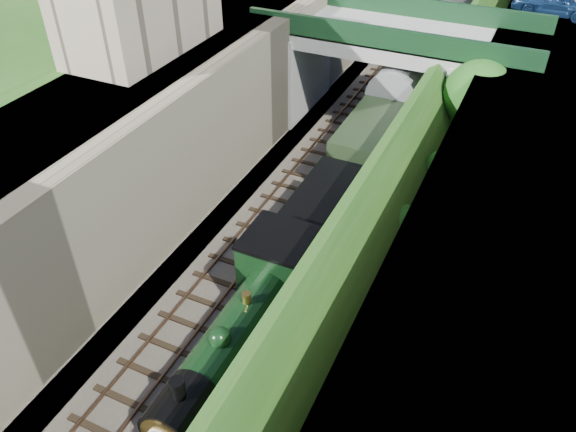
{
  "coord_description": "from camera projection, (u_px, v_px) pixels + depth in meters",
  "views": [
    {
      "loc": [
        8.1,
        -7.39,
        17.24
      ],
      "look_at": [
        0.0,
        10.03,
        2.47
      ],
      "focal_mm": 35.0,
      "sensor_mm": 36.0,
      "label": 1
    }
  ],
  "objects": [
    {
      "name": "tender",
      "position": [
        324.0,
        222.0,
        25.28
      ],
      "size": [
        2.7,
        6.0,
        3.05
      ],
      "color": "black",
      "rests_on": "trackbed"
    },
    {
      "name": "building_near",
      "position": [
        140.0,
        7.0,
        26.28
      ],
      "size": [
        4.0,
        8.0,
        4.0
      ],
      "primitive_type": "cube",
      "color": "gray",
      "rests_on": "street_plateau_left"
    },
    {
      "name": "tree",
      "position": [
        481.0,
        97.0,
        28.53
      ],
      "size": [
        3.6,
        3.8,
        6.6
      ],
      "color": "black",
      "rests_on": "ground"
    },
    {
      "name": "embankment_slope",
      "position": [
        451.0,
        136.0,
        29.31
      ],
      "size": [
        4.25,
        90.0,
        6.36
      ],
      "color": "#1E4714",
      "rests_on": "ground"
    },
    {
      "name": "car_blue",
      "position": [
        555.0,
        1.0,
        33.36
      ],
      "size": [
        4.81,
        2.33,
        1.58
      ],
      "primitive_type": "imported",
      "rotation": [
        0.0,
        0.0,
        1.47
      ],
      "color": "#11284C",
      "rests_on": "street_plateau_right"
    },
    {
      "name": "retaining_wall",
      "position": [
        274.0,
        83.0,
        32.61
      ],
      "size": [
        1.0,
        90.0,
        7.0
      ],
      "primitive_type": "cube",
      "color": "#756B56",
      "rests_on": "ground"
    },
    {
      "name": "track_left",
      "position": [
        328.0,
        145.0,
        33.43
      ],
      "size": [
        2.5,
        90.0,
        0.2
      ],
      "color": "black",
      "rests_on": "trackbed"
    },
    {
      "name": "locomotive",
      "position": [
        246.0,
        332.0,
        19.82
      ],
      "size": [
        3.1,
        10.23,
        3.83
      ],
      "color": "black",
      "rests_on": "trackbed"
    },
    {
      "name": "track_right",
      "position": [
        380.0,
        156.0,
        32.36
      ],
      "size": [
        2.5,
        90.0,
        0.2
      ],
      "color": "black",
      "rests_on": "trackbed"
    },
    {
      "name": "street_plateau_left",
      "position": [
        222.0,
        73.0,
        33.78
      ],
      "size": [
        6.0,
        90.0,
        7.0
      ],
      "primitive_type": "cube",
      "color": "#262628",
      "rests_on": "ground"
    },
    {
      "name": "trackbed",
      "position": [
        360.0,
        154.0,
        32.85
      ],
      "size": [
        10.0,
        90.0,
        0.2
      ],
      "primitive_type": "cube",
      "color": "#473F38",
      "rests_on": "ground"
    },
    {
      "name": "road_bridge",
      "position": [
        402.0,
        67.0,
        32.98
      ],
      "size": [
        16.0,
        6.4,
        7.25
      ],
      "color": "gray",
      "rests_on": "ground"
    },
    {
      "name": "coach_middle",
      "position": [
        463.0,
        11.0,
        47.59
      ],
      "size": [
        2.9,
        18.0,
        3.7
      ],
      "color": "black",
      "rests_on": "trackbed"
    },
    {
      "name": "street_plateau_right",
      "position": [
        546.0,
        144.0,
        27.83
      ],
      "size": [
        8.0,
        90.0,
        6.25
      ],
      "primitive_type": "cube",
      "color": "#262628",
      "rests_on": "ground"
    },
    {
      "name": "coach_front",
      "position": [
        402.0,
        100.0,
        34.08
      ],
      "size": [
        2.9,
        18.0,
        3.7
      ],
      "color": "black",
      "rests_on": "trackbed"
    }
  ]
}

